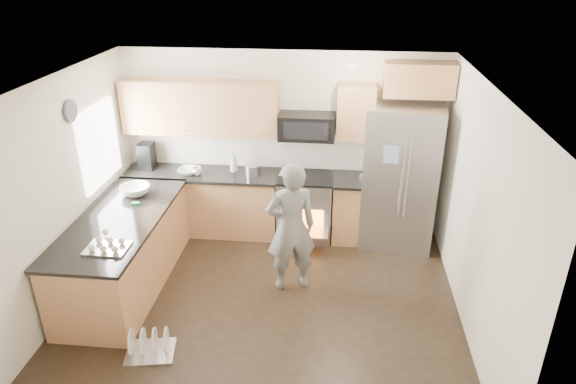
# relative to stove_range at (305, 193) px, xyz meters

# --- Properties ---
(ground) EXTENTS (4.50, 4.50, 0.00)m
(ground) POSITION_rel_stove_range_xyz_m (-0.35, -1.69, -0.68)
(ground) COLOR black
(ground) RESTS_ON ground
(room_shell) EXTENTS (4.54, 4.04, 2.62)m
(room_shell) POSITION_rel_stove_range_xyz_m (-0.39, -1.68, 1.00)
(room_shell) COLOR white
(room_shell) RESTS_ON ground
(back_cabinet_run) EXTENTS (4.45, 0.64, 2.50)m
(back_cabinet_run) POSITION_rel_stove_range_xyz_m (-0.94, 0.05, 0.29)
(back_cabinet_run) COLOR #BD834B
(back_cabinet_run) RESTS_ON ground
(peninsula) EXTENTS (0.96, 2.36, 1.04)m
(peninsula) POSITION_rel_stove_range_xyz_m (-2.10, -1.44, -0.21)
(peninsula) COLOR #BD834B
(peninsula) RESTS_ON ground
(stove_range) EXTENTS (0.76, 0.97, 1.79)m
(stove_range) POSITION_rel_stove_range_xyz_m (0.00, 0.00, 0.00)
(stove_range) COLOR #B7B7BC
(stove_range) RESTS_ON ground
(refrigerator) EXTENTS (1.06, 0.88, 1.99)m
(refrigerator) POSITION_rel_stove_range_xyz_m (1.30, -0.03, 0.32)
(refrigerator) COLOR #B7B7BC
(refrigerator) RESTS_ON ground
(person) EXTENTS (0.69, 0.56, 1.64)m
(person) POSITION_rel_stove_range_xyz_m (-0.07, -1.29, 0.14)
(person) COLOR gray
(person) RESTS_ON ground
(dish_rack) EXTENTS (0.55, 0.47, 0.30)m
(dish_rack) POSITION_rel_stove_range_xyz_m (-1.40, -2.62, -0.60)
(dish_rack) COLOR #B7B7BC
(dish_rack) RESTS_ON ground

